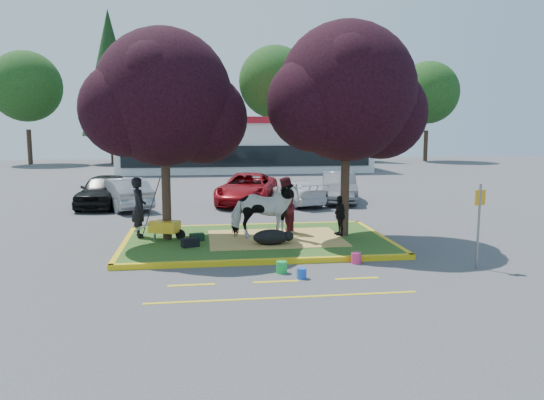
{
  "coord_description": "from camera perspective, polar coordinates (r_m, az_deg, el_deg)",
  "views": [
    {
      "loc": [
        -1.78,
        -16.34,
        3.7
      ],
      "look_at": [
        0.56,
        0.5,
        1.31
      ],
      "focal_mm": 35.0,
      "sensor_mm": 36.0,
      "label": 1
    }
  ],
  "objects": [
    {
      "name": "fire_lane_long",
      "position": [
        11.68,
        1.3,
        -10.45
      ],
      "size": [
        6.0,
        0.1,
        0.01
      ],
      "primitive_type": "cube",
      "color": "yellow",
      "rests_on": "ground"
    },
    {
      "name": "tree_purple_left",
      "position": [
        16.76,
        -11.5,
        10.09
      ],
      "size": [
        5.06,
        4.2,
        6.51
      ],
      "color": "black",
      "rests_on": "median_island"
    },
    {
      "name": "car_black",
      "position": [
        25.47,
        -17.61,
        0.98
      ],
      "size": [
        2.3,
        4.62,
        1.51
      ],
      "primitive_type": "imported",
      "rotation": [
        0.0,
        0.0,
        -0.12
      ],
      "color": "black",
      "rests_on": "ground"
    },
    {
      "name": "fire_lane_stripe_b",
      "position": [
        12.81,
        0.43,
        -8.77
      ],
      "size": [
        1.1,
        0.12,
        0.01
      ],
      "primitive_type": "cube",
      "color": "yellow",
      "rests_on": "ground"
    },
    {
      "name": "bucket_pink",
      "position": [
        14.6,
        9.03,
        -6.18
      ],
      "size": [
        0.36,
        0.36,
        0.29
      ],
      "primitive_type": "cylinder",
      "rotation": [
        0.0,
        0.0,
        0.43
      ],
      "color": "#DE3169",
      "rests_on": "ground"
    },
    {
      "name": "visitor_b",
      "position": [
        17.39,
        7.29,
        -1.66
      ],
      "size": [
        0.4,
        0.79,
        1.31
      ],
      "primitive_type": "imported",
      "rotation": [
        0.0,
        0.0,
        -1.47
      ],
      "color": "black",
      "rests_on": "median_island"
    },
    {
      "name": "visitor_a",
      "position": [
        17.49,
        1.35,
        -0.58
      ],
      "size": [
        1.04,
        1.13,
        1.88
      ],
      "primitive_type": "imported",
      "rotation": [
        0.0,
        0.0,
        -2.02
      ],
      "color": "#48141C",
      "rests_on": "median_island"
    },
    {
      "name": "gear_bag_green",
      "position": [
        16.68,
        -8.07,
        -3.97
      ],
      "size": [
        0.47,
        0.36,
        0.23
      ],
      "primitive_type": "cube",
      "rotation": [
        0.0,
        0.0,
        0.24
      ],
      "color": "black",
      "rests_on": "median_island"
    },
    {
      "name": "bucket_green",
      "position": [
        13.51,
        1.04,
        -7.24
      ],
      "size": [
        0.31,
        0.31,
        0.3
      ],
      "primitive_type": "cylinder",
      "rotation": [
        0.0,
        0.0,
        -0.11
      ],
      "color": "green",
      "rests_on": "ground"
    },
    {
      "name": "straw_bedding",
      "position": [
        16.88,
        0.38,
        -4.13
      ],
      "size": [
        4.2,
        3.0,
        0.01
      ],
      "primitive_type": "cube",
      "color": "tan",
      "rests_on": "median_island"
    },
    {
      "name": "car_silver",
      "position": [
        24.64,
        -15.68,
        0.7
      ],
      "size": [
        3.09,
        4.49,
        1.4
      ],
      "primitive_type": "imported",
      "rotation": [
        0.0,
        0.0,
        3.56
      ],
      "color": "#969A9D",
      "rests_on": "ground"
    },
    {
      "name": "calf",
      "position": [
        15.94,
        -0.11,
        -4.01
      ],
      "size": [
        1.09,
        0.62,
        0.47
      ],
      "primitive_type": "ellipsoid",
      "rotation": [
        0.0,
        0.0,
        0.01
      ],
      "color": "black",
      "rests_on": "median_island"
    },
    {
      "name": "gear_bag_dark",
      "position": [
        15.89,
        -8.79,
        -4.53
      ],
      "size": [
        0.57,
        0.43,
        0.26
      ],
      "primitive_type": "cube",
      "rotation": [
        0.0,
        0.0,
        0.36
      ],
      "color": "black",
      "rests_on": "median_island"
    },
    {
      "name": "wheelbarrow",
      "position": [
        16.93,
        -11.46,
        -2.85
      ],
      "size": [
        1.57,
        0.82,
        0.6
      ],
      "rotation": [
        0.0,
        0.0,
        -0.39
      ],
      "color": "black",
      "rests_on": "median_island"
    },
    {
      "name": "curb_right",
      "position": [
        17.73,
        11.61,
        -3.97
      ],
      "size": [
        0.16,
        5.3,
        0.15
      ],
      "primitive_type": "cube",
      "color": "gold",
      "rests_on": "ground"
    },
    {
      "name": "bucket_blue",
      "position": [
        13.07,
        3.21,
        -7.88
      ],
      "size": [
        0.31,
        0.31,
        0.26
      ],
      "primitive_type": "cylinder",
      "rotation": [
        0.0,
        0.0,
        0.4
      ],
      "color": "blue",
      "rests_on": "ground"
    },
    {
      "name": "handler",
      "position": [
        17.45,
        -14.13,
        -0.77
      ],
      "size": [
        0.62,
        0.8,
        1.93
      ],
      "primitive_type": "imported",
      "rotation": [
        0.0,
        0.0,
        1.82
      ],
      "color": "black",
      "rests_on": "median_island"
    },
    {
      "name": "car_white",
      "position": [
        24.99,
        2.46,
        0.83
      ],
      "size": [
        2.72,
        4.36,
        1.18
      ],
      "primitive_type": "imported",
      "rotation": [
        0.0,
        0.0,
        3.43
      ],
      "color": "silver",
      "rests_on": "ground"
    },
    {
      "name": "sign_post",
      "position": [
        14.68,
        21.38,
        -1.75
      ],
      "size": [
        0.31,
        0.09,
        2.23
      ],
      "rotation": [
        0.0,
        0.0,
        0.19
      ],
      "color": "slate",
      "rests_on": "ground"
    },
    {
      "name": "car_grey",
      "position": [
        26.09,
        7.22,
        1.38
      ],
      "size": [
        2.41,
        4.63,
        1.45
      ],
      "primitive_type": "imported",
      "rotation": [
        0.0,
        0.0,
        -0.21
      ],
      "color": "#58595F",
      "rests_on": "ground"
    },
    {
      "name": "treeline",
      "position": [
        54.18,
        -4.81,
        12.22
      ],
      "size": [
        46.58,
        7.8,
        14.63
      ],
      "color": "black",
      "rests_on": "ground"
    },
    {
      "name": "fire_lane_stripe_a",
      "position": [
        12.69,
        -8.66,
        -9.03
      ],
      "size": [
        1.1,
        0.12,
        0.01
      ],
      "primitive_type": "cube",
      "color": "yellow",
      "rests_on": "ground"
    },
    {
      "name": "fire_lane_stripe_c",
      "position": [
        13.24,
        9.12,
        -8.32
      ],
      "size": [
        1.1,
        0.12,
        0.01
      ],
      "primitive_type": "cube",
      "color": "yellow",
      "rests_on": "ground"
    },
    {
      "name": "curb_left",
      "position": [
        16.89,
        -15.59,
        -4.7
      ],
      "size": [
        0.16,
        5.3,
        0.15
      ],
      "primitive_type": "cube",
      "color": "gold",
      "rests_on": "ground"
    },
    {
      "name": "curb_far",
      "position": [
        19.34,
        -2.48,
        -2.82
      ],
      "size": [
        8.3,
        0.16,
        0.15
      ],
      "primitive_type": "cube",
      "color": "gold",
      "rests_on": "ground"
    },
    {
      "name": "tree_purple_right",
      "position": [
        17.2,
        8.12,
        10.79
      ],
      "size": [
        5.3,
        4.4,
        6.82
      ],
      "color": "black",
      "rests_on": "median_island"
    },
    {
      "name": "ground",
      "position": [
        16.84,
        -1.65,
        -4.7
      ],
      "size": [
        90.0,
        90.0,
        0.0
      ],
      "primitive_type": "plane",
      "color": "#424244",
      "rests_on": "ground"
    },
    {
      "name": "car_red",
      "position": [
        25.26,
        -2.68,
        1.23
      ],
      "size": [
        3.69,
        5.7,
        1.46
      ],
      "primitive_type": "imported",
      "rotation": [
        0.0,
        0.0,
        -0.26
      ],
      "color": "maroon",
      "rests_on": "ground"
    },
    {
      "name": "cow",
      "position": [
        16.59,
        -0.82,
        -1.18
      ],
      "size": [
        2.26,
        1.27,
        1.81
      ],
      "primitive_type": "imported",
      "rotation": [
        0.0,
        0.0,
        1.43
      ],
      "color": "white",
      "rests_on": "median_island"
    },
    {
      "name": "curb_near",
      "position": [
        14.34,
        -0.51,
        -6.65
      ],
      "size": [
        8.3,
        0.16,
        0.15
      ],
      "primitive_type": "cube",
      "color": "gold",
      "rests_on": "ground"
    },
    {
      "name": "median_island",
      "position": [
        16.83,
        -1.65,
        -4.45
      ],
      "size": [
        8.0,
        5.0,
        0.15
      ],
      "primitive_type": "cube",
      "color": "#234816",
      "rests_on": "ground"
    },
    {
      "name": "retail_building",
      "position": [
        44.5,
        -3.05,
        6.11
      ],
      "size": [
        20.4,
        8.4,
        4.4
      ],
      "color": "silver",
      "rests_on": "ground"
    }
  ]
}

